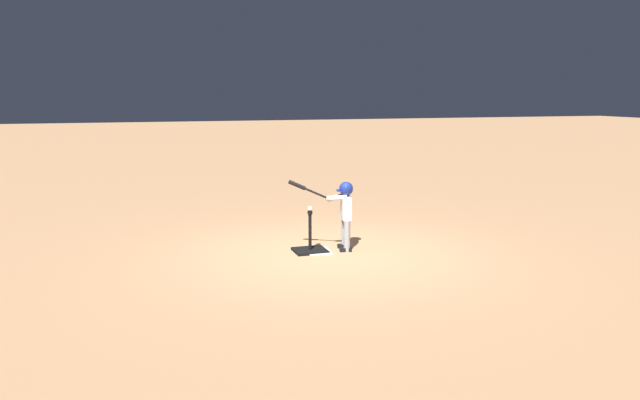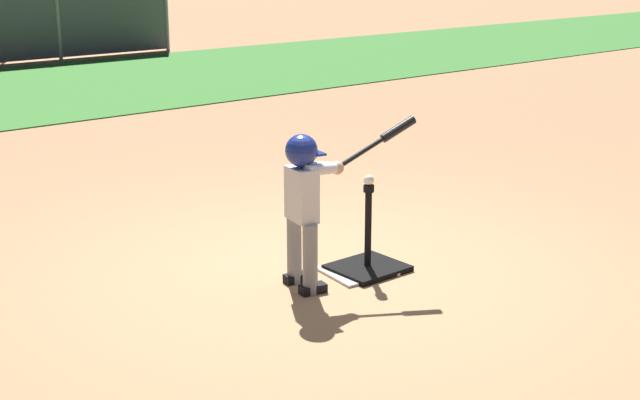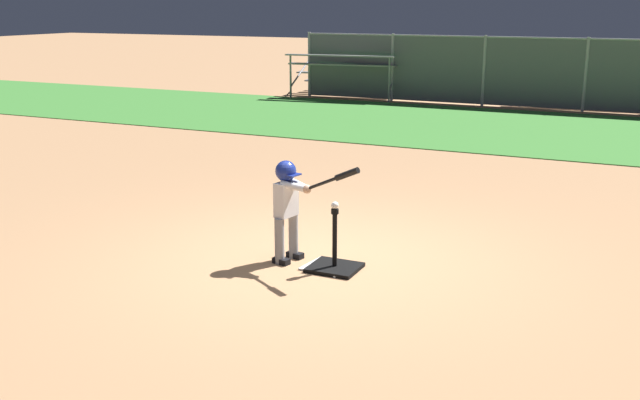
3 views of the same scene
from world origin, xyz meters
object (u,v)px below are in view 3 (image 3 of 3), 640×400
bleachers_left_center (350,74)px  bleachers_right_center (587,87)px  batting_tee (335,263)px  baseball (335,205)px  batter_child (289,199)px

bleachers_left_center → bleachers_right_center: 6.44m
bleachers_left_center → bleachers_right_center: size_ratio=0.93×
batting_tee → bleachers_right_center: bleachers_right_center is taller
batting_tee → bleachers_right_center: bearing=86.1°
baseball → batting_tee: bearing=180.0°
batting_tee → bleachers_right_center: size_ratio=0.18×
batting_tee → baseball: (0.00, 0.00, 0.60)m
baseball → bleachers_right_center: bearing=86.1°
baseball → bleachers_left_center: bleachers_left_center is taller
batter_child → bleachers_left_center: 14.35m
bleachers_left_center → baseball: bearing=-68.0°
baseball → bleachers_right_center: bleachers_right_center is taller
batter_child → baseball: size_ratio=15.04×
batter_child → bleachers_right_center: bearing=84.0°
batter_child → baseball: batter_child is taller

